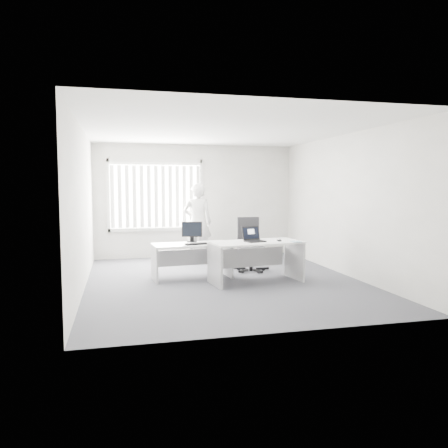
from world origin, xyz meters
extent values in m
plane|color=#515258|center=(0.00, 0.00, 0.00)|extent=(6.00, 6.00, 0.00)
cube|color=silver|center=(0.00, 3.00, 1.40)|extent=(5.00, 0.02, 2.80)
cube|color=silver|center=(0.00, -3.00, 1.40)|extent=(5.00, 0.02, 2.80)
cube|color=silver|center=(-2.50, 0.00, 1.40)|extent=(0.02, 6.00, 2.80)
cube|color=silver|center=(2.50, 0.00, 1.40)|extent=(0.02, 6.00, 2.80)
cube|color=silver|center=(0.00, 0.00, 2.80)|extent=(5.00, 6.00, 0.02)
cube|color=beige|center=(-1.00, 2.96, 1.55)|extent=(2.32, 0.06, 1.76)
cube|color=silver|center=(0.55, -0.25, 0.74)|extent=(1.75, 0.98, 0.03)
cube|color=#A5A5A8|center=(-0.25, -0.35, 0.36)|extent=(0.13, 0.72, 0.73)
cube|color=#A5A5A8|center=(1.36, -0.15, 0.36)|extent=(0.13, 0.72, 0.73)
cube|color=silver|center=(-0.55, 0.36, 0.66)|extent=(1.53, 0.82, 0.03)
cube|color=#A5A5A8|center=(-1.26, 0.30, 0.32)|extent=(0.09, 0.64, 0.65)
cube|color=#A5A5A8|center=(0.17, 0.42, 0.32)|extent=(0.09, 0.64, 0.65)
cylinder|color=black|center=(0.77, 0.77, 0.04)|extent=(0.64, 0.64, 0.08)
cylinder|color=black|center=(0.77, 0.77, 0.24)|extent=(0.07, 0.07, 0.49)
cube|color=black|center=(0.77, 0.77, 0.49)|extent=(0.49, 0.49, 0.07)
cube|color=black|center=(0.78, 1.00, 0.83)|extent=(0.47, 0.07, 0.58)
imported|color=white|center=(-0.08, 2.31, 0.92)|extent=(0.74, 0.56, 1.84)
cube|color=white|center=(0.90, -0.31, 0.76)|extent=(0.33, 0.26, 0.00)
cube|color=white|center=(1.25, -0.47, 0.76)|extent=(0.16, 0.22, 0.01)
cube|color=black|center=(-0.46, 0.21, 0.69)|extent=(0.48, 0.25, 0.02)
camera|label=1|loc=(-1.89, -7.86, 1.78)|focal=35.00mm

